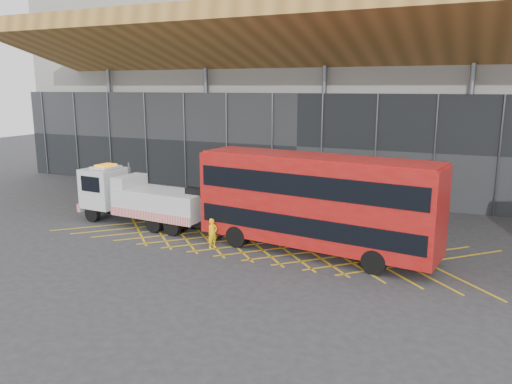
% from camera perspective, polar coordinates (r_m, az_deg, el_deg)
% --- Properties ---
extents(ground_plane, '(120.00, 120.00, 0.00)m').
position_cam_1_polar(ground_plane, '(30.02, -6.43, -4.54)').
color(ground_plane, '#2D2D30').
extents(road_markings, '(24.76, 7.16, 0.01)m').
position_cam_1_polar(road_markings, '(28.25, 0.60, -5.50)').
color(road_markings, gold).
rests_on(road_markings, ground_plane).
extents(construction_building, '(55.00, 23.97, 18.00)m').
position_cam_1_polar(construction_building, '(44.98, 7.81, 12.47)').
color(construction_building, gray).
rests_on(construction_building, ground_plane).
extents(recovery_truck, '(10.56, 3.16, 3.67)m').
position_cam_1_polar(recovery_truck, '(31.90, -13.20, -0.65)').
color(recovery_truck, black).
rests_on(recovery_truck, ground_plane).
extents(bus_towed, '(12.77, 4.46, 5.09)m').
position_cam_1_polar(bus_towed, '(25.56, 6.74, -0.91)').
color(bus_towed, '#9E0F0C').
rests_on(bus_towed, ground_plane).
extents(worker, '(0.59, 0.69, 1.61)m').
position_cam_1_polar(worker, '(26.84, -4.99, -4.71)').
color(worker, yellow).
rests_on(worker, ground_plane).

